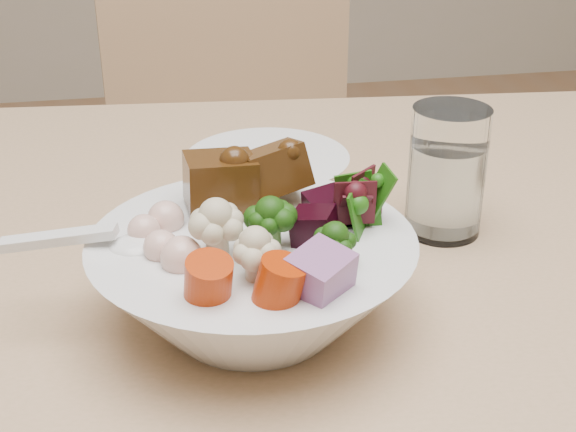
{
  "coord_description": "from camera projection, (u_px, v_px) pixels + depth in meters",
  "views": [
    {
      "loc": [
        -0.21,
        -0.4,
        1.09
      ],
      "look_at": [
        -0.12,
        0.09,
        0.84
      ],
      "focal_mm": 50.0,
      "sensor_mm": 36.0,
      "label": 1
    }
  ],
  "objects": [
    {
      "name": "dining_table",
      "position": [
        523.0,
        382.0,
        0.62
      ],
      "size": [
        1.74,
        1.08,
        0.78
      ],
      "rotation": [
        0.0,
        0.0,
        -0.09
      ],
      "color": "tan",
      "rests_on": "ground"
    },
    {
      "name": "chair_far",
      "position": [
        246.0,
        196.0,
        1.35
      ],
      "size": [
        0.45,
        0.45,
        0.92
      ],
      "rotation": [
        0.0,
        0.0,
        0.08
      ],
      "color": "tan",
      "rests_on": "ground"
    },
    {
      "name": "food_bowl",
      "position": [
        255.0,
        273.0,
        0.54
      ],
      "size": [
        0.22,
        0.22,
        0.12
      ],
      "color": "silver",
      "rests_on": "dining_table"
    },
    {
      "name": "soup_spoon",
      "position": [
        118.0,
        245.0,
        0.52
      ],
      "size": [
        0.12,
        0.05,
        0.02
      ],
      "rotation": [
        0.0,
        0.0,
        -0.22
      ],
      "color": "silver",
      "rests_on": "food_bowl"
    },
    {
      "name": "water_glass",
      "position": [
        446.0,
        176.0,
        0.66
      ],
      "size": [
        0.06,
        0.06,
        0.11
      ],
      "color": "white",
      "rests_on": "dining_table"
    },
    {
      "name": "side_bowl",
      "position": [
        267.0,
        181.0,
        0.71
      ],
      "size": [
        0.14,
        0.14,
        0.05
      ],
      "primitive_type": null,
      "color": "silver",
      "rests_on": "dining_table"
    }
  ]
}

